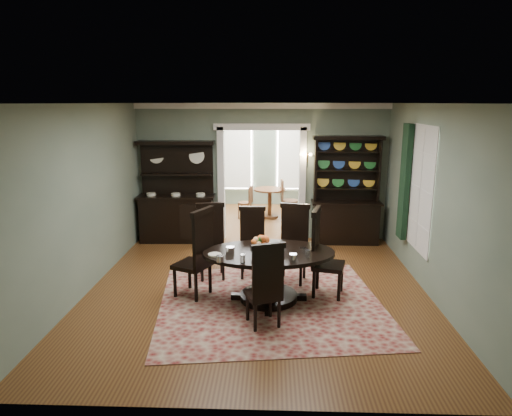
{
  "coord_description": "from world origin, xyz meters",
  "views": [
    {
      "loc": [
        0.24,
        -7.0,
        3.01
      ],
      "look_at": [
        -0.04,
        0.6,
        1.25
      ],
      "focal_mm": 32.0,
      "sensor_mm": 36.0,
      "label": 1
    }
  ],
  "objects_px": {
    "dining_table": "(269,266)",
    "sideboard": "(177,207)",
    "parlor_table": "(270,199)",
    "welsh_dresser": "(346,205)"
  },
  "relations": [
    {
      "from": "dining_table",
      "to": "sideboard",
      "type": "height_order",
      "value": "sideboard"
    },
    {
      "from": "dining_table",
      "to": "parlor_table",
      "type": "bearing_deg",
      "value": 85.72
    },
    {
      "from": "welsh_dresser",
      "to": "parlor_table",
      "type": "distance_m",
      "value": 2.74
    },
    {
      "from": "parlor_table",
      "to": "dining_table",
      "type": "bearing_deg",
      "value": -89.71
    },
    {
      "from": "sideboard",
      "to": "parlor_table",
      "type": "height_order",
      "value": "sideboard"
    },
    {
      "from": "dining_table",
      "to": "sideboard",
      "type": "relative_size",
      "value": 0.96
    },
    {
      "from": "dining_table",
      "to": "sideboard",
      "type": "xyz_separation_m",
      "value": [
        -2.06,
        3.12,
        0.22
      ]
    },
    {
      "from": "sideboard",
      "to": "welsh_dresser",
      "type": "height_order",
      "value": "welsh_dresser"
    },
    {
      "from": "dining_table",
      "to": "welsh_dresser",
      "type": "distance_m",
      "value": 3.54
    },
    {
      "from": "parlor_table",
      "to": "welsh_dresser",
      "type": "bearing_deg",
      "value": -52.12
    }
  ]
}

